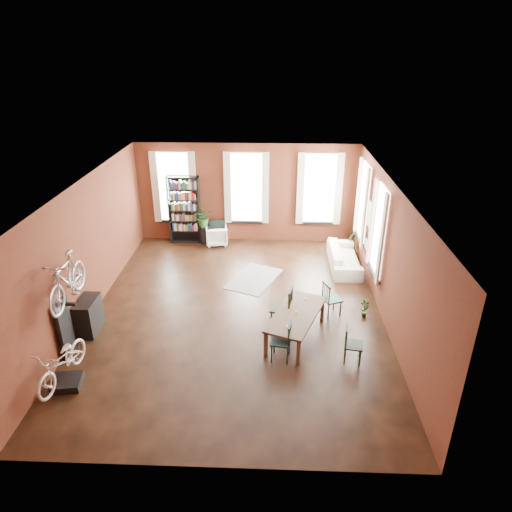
{
  "coord_description": "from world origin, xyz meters",
  "views": [
    {
      "loc": [
        0.84,
        -9.48,
        6.03
      ],
      "look_at": [
        0.45,
        0.6,
        1.25
      ],
      "focal_mm": 32.0,
      "sensor_mm": 36.0,
      "label": 1
    }
  ],
  "objects_px": {
    "cream_sofa": "(345,254)",
    "plant_stand": "(205,234)",
    "dining_chair_d": "(332,299)",
    "bike_trainer": "(67,383)",
    "dining_chair_c": "(353,345)",
    "bookshelf": "(184,210)",
    "dining_chair_a": "(281,341)",
    "dining_chair_b": "(281,308)",
    "console_table": "(89,315)",
    "white_armchair": "(217,234)",
    "bicycle_floor": "(59,346)",
    "dining_table": "(296,325)"
  },
  "relations": [
    {
      "from": "dining_chair_d",
      "to": "plant_stand",
      "type": "bearing_deg",
      "value": 18.37
    },
    {
      "from": "dining_chair_b",
      "to": "plant_stand",
      "type": "distance_m",
      "value": 5.37
    },
    {
      "from": "dining_chair_d",
      "to": "bike_trainer",
      "type": "height_order",
      "value": "dining_chair_d"
    },
    {
      "from": "dining_chair_a",
      "to": "bike_trainer",
      "type": "bearing_deg",
      "value": -67.2
    },
    {
      "from": "cream_sofa",
      "to": "plant_stand",
      "type": "relative_size",
      "value": 3.55
    },
    {
      "from": "dining_chair_a",
      "to": "cream_sofa",
      "type": "distance_m",
      "value": 4.75
    },
    {
      "from": "cream_sofa",
      "to": "dining_chair_c",
      "type": "bearing_deg",
      "value": 174.62
    },
    {
      "from": "bike_trainer",
      "to": "plant_stand",
      "type": "xyz_separation_m",
      "value": [
        1.7,
        6.95,
        0.22
      ]
    },
    {
      "from": "dining_chair_b",
      "to": "console_table",
      "type": "relative_size",
      "value": 1.27
    },
    {
      "from": "dining_chair_a",
      "to": "dining_chair_d",
      "type": "distance_m",
      "value": 2.13
    },
    {
      "from": "dining_chair_b",
      "to": "dining_chair_c",
      "type": "distance_m",
      "value": 1.89
    },
    {
      "from": "bike_trainer",
      "to": "console_table",
      "type": "distance_m",
      "value": 1.9
    },
    {
      "from": "dining_chair_c",
      "to": "bicycle_floor",
      "type": "xyz_separation_m",
      "value": [
        -5.61,
        -0.97,
        0.52
      ]
    },
    {
      "from": "bicycle_floor",
      "to": "cream_sofa",
      "type": "bearing_deg",
      "value": 50.16
    },
    {
      "from": "cream_sofa",
      "to": "bike_trainer",
      "type": "height_order",
      "value": "cream_sofa"
    },
    {
      "from": "console_table",
      "to": "bookshelf",
      "type": "bearing_deg",
      "value": 76.17
    },
    {
      "from": "dining_chair_a",
      "to": "dining_chair_d",
      "type": "height_order",
      "value": "dining_chair_a"
    },
    {
      "from": "dining_chair_a",
      "to": "dining_chair_b",
      "type": "relative_size",
      "value": 0.86
    },
    {
      "from": "cream_sofa",
      "to": "plant_stand",
      "type": "bearing_deg",
      "value": 69.62
    },
    {
      "from": "dining_chair_c",
      "to": "white_armchair",
      "type": "bearing_deg",
      "value": 40.11
    },
    {
      "from": "dining_chair_c",
      "to": "plant_stand",
      "type": "distance_m",
      "value": 7.13
    },
    {
      "from": "dining_chair_d",
      "to": "cream_sofa",
      "type": "height_order",
      "value": "dining_chair_d"
    },
    {
      "from": "dining_chair_d",
      "to": "bike_trainer",
      "type": "relative_size",
      "value": 1.68
    },
    {
      "from": "dining_chair_b",
      "to": "dining_chair_c",
      "type": "bearing_deg",
      "value": 63.2
    },
    {
      "from": "dining_chair_a",
      "to": "bookshelf",
      "type": "height_order",
      "value": "bookshelf"
    },
    {
      "from": "dining_chair_c",
      "to": "dining_chair_d",
      "type": "relative_size",
      "value": 0.93
    },
    {
      "from": "dining_chair_d",
      "to": "bookshelf",
      "type": "bearing_deg",
      "value": 22.36
    },
    {
      "from": "bookshelf",
      "to": "dining_chair_a",
      "type": "bearing_deg",
      "value": -63.22
    },
    {
      "from": "dining_chair_c",
      "to": "plant_stand",
      "type": "bearing_deg",
      "value": 42.35
    },
    {
      "from": "dining_table",
      "to": "dining_chair_d",
      "type": "relative_size",
      "value": 2.16
    },
    {
      "from": "dining_chair_c",
      "to": "cream_sofa",
      "type": "xyz_separation_m",
      "value": [
        0.41,
        4.38,
        0.0
      ]
    },
    {
      "from": "dining_chair_d",
      "to": "white_armchair",
      "type": "relative_size",
      "value": 1.26
    },
    {
      "from": "dining_chair_b",
      "to": "bicycle_floor",
      "type": "height_order",
      "value": "bicycle_floor"
    },
    {
      "from": "dining_table",
      "to": "bike_trainer",
      "type": "height_order",
      "value": "dining_table"
    },
    {
      "from": "dining_table",
      "to": "white_armchair",
      "type": "bearing_deg",
      "value": 136.16
    },
    {
      "from": "bookshelf",
      "to": "bicycle_floor",
      "type": "distance_m",
      "value": 7.13
    },
    {
      "from": "white_armchair",
      "to": "bicycle_floor",
      "type": "distance_m",
      "value": 7.18
    },
    {
      "from": "dining_table",
      "to": "bike_trainer",
      "type": "xyz_separation_m",
      "value": [
        -4.45,
        -1.76,
        -0.25
      ]
    },
    {
      "from": "dining_chair_d",
      "to": "cream_sofa",
      "type": "xyz_separation_m",
      "value": [
        0.66,
        2.61,
        -0.03
      ]
    },
    {
      "from": "dining_table",
      "to": "dining_chair_b",
      "type": "bearing_deg",
      "value": 148.92
    },
    {
      "from": "dining_table",
      "to": "console_table",
      "type": "relative_size",
      "value": 2.35
    },
    {
      "from": "console_table",
      "to": "white_armchair",
      "type": "bearing_deg",
      "value": 65.15
    },
    {
      "from": "console_table",
      "to": "bicycle_floor",
      "type": "distance_m",
      "value": 1.93
    },
    {
      "from": "white_armchair",
      "to": "bike_trainer",
      "type": "distance_m",
      "value": 7.17
    },
    {
      "from": "dining_chair_b",
      "to": "bike_trainer",
      "type": "bearing_deg",
      "value": -49.9
    },
    {
      "from": "dining_chair_c",
      "to": "bookshelf",
      "type": "xyz_separation_m",
      "value": [
        -4.54,
        6.08,
        0.7
      ]
    },
    {
      "from": "dining_table",
      "to": "bookshelf",
      "type": "height_order",
      "value": "bookshelf"
    },
    {
      "from": "dining_chair_a",
      "to": "bookshelf",
      "type": "relative_size",
      "value": 0.4
    },
    {
      "from": "dining_table",
      "to": "dining_chair_a",
      "type": "xyz_separation_m",
      "value": [
        -0.34,
        -0.76,
        0.12
      ]
    },
    {
      "from": "dining_table",
      "to": "bicycle_floor",
      "type": "xyz_separation_m",
      "value": [
        -4.46,
        -1.75,
        0.61
      ]
    }
  ]
}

